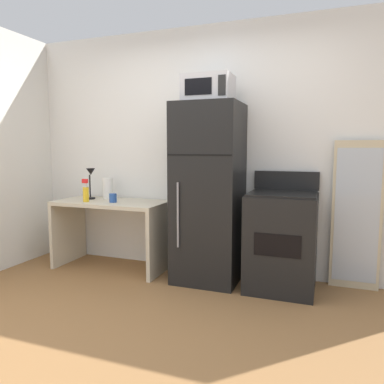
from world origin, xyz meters
TOP-DOWN VIEW (x-y plane):
  - ground_plane at (0.00, 0.00)m, footprint 12.00×12.00m
  - wall_back_white at (0.00, 1.70)m, footprint 5.00×0.10m
  - desk at (-1.08, 1.33)m, footprint 1.22×0.60m
  - desk_lamp at (-1.37, 1.38)m, footprint 0.14×0.12m
  - paper_towel_roll at (-1.22, 1.48)m, footprint 0.11×0.11m
  - spray_bottle at (-1.30, 1.18)m, footprint 0.06×0.06m
  - coffee_mug at (-1.00, 1.25)m, footprint 0.08×0.08m
  - refrigerator at (0.05, 1.33)m, footprint 0.63×0.62m
  - microwave at (0.05, 1.31)m, footprint 0.46×0.35m
  - oven_range at (0.76, 1.33)m, footprint 0.63×0.61m
  - leaning_mirror at (1.42, 1.59)m, footprint 0.44×0.03m

SIDE VIEW (x-z plane):
  - ground_plane at x=0.00m, z-range 0.00..0.00m
  - oven_range at x=0.76m, z-range -0.08..1.02m
  - desk at x=-1.08m, z-range 0.15..0.90m
  - leaning_mirror at x=1.42m, z-range 0.00..1.40m
  - coffee_mug at x=-1.00m, z-range 0.75..0.84m
  - spray_bottle at x=-1.30m, z-range 0.72..0.97m
  - paper_towel_roll at x=-1.22m, z-range 0.75..0.99m
  - refrigerator at x=0.05m, z-range 0.00..1.76m
  - desk_lamp at x=-1.37m, z-range 0.81..1.17m
  - wall_back_white at x=0.00m, z-range 0.00..2.60m
  - microwave at x=0.05m, z-range 1.76..2.02m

